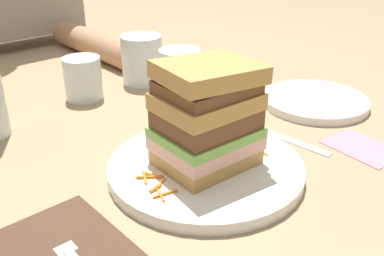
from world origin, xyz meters
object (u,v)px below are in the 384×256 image
object	(u,v)px
main_plate	(208,169)
empty_tumbler_0	(83,78)
side_plate	(315,101)
knife	(274,134)
napkin_pink	(363,147)
juice_glass	(180,84)
sandwich	(208,117)
napkin_dark	(69,253)
empty_tumbler_1	(142,60)

from	to	relation	value
main_plate	empty_tumbler_0	world-z (taller)	empty_tumbler_0
empty_tumbler_0	side_plate	world-z (taller)	empty_tumbler_0
empty_tumbler_0	main_plate	bearing A→B (deg)	-92.31
knife	napkin_pink	xyz separation A→B (m)	(0.06, -0.11, -0.00)
juice_glass	sandwich	bearing A→B (deg)	-121.11
napkin_pink	knife	bearing A→B (deg)	118.71
napkin_dark	napkin_pink	world-z (taller)	same
main_plate	juice_glass	bearing A→B (deg)	58.86
napkin_dark	empty_tumbler_0	size ratio (longest dim) A/B	2.18
napkin_pink	empty_tumbler_0	bearing A→B (deg)	114.79
main_plate	side_plate	distance (m)	0.30
knife	napkin_pink	world-z (taller)	same
side_plate	sandwich	bearing A→B (deg)	-172.40
sandwich	knife	bearing A→B (deg)	4.92
sandwich	juice_glass	xyz separation A→B (m)	(0.11, 0.19, -0.04)
main_plate	napkin_pink	world-z (taller)	main_plate
knife	empty_tumbler_0	size ratio (longest dim) A/B	2.65
knife	side_plate	world-z (taller)	side_plate
knife	juice_glass	world-z (taller)	juice_glass
sandwich	napkin_dark	size ratio (longest dim) A/B	0.81
side_plate	napkin_pink	size ratio (longest dim) A/B	1.85
sandwich	empty_tumbler_0	size ratio (longest dim) A/B	1.77
main_plate	empty_tumbler_1	world-z (taller)	empty_tumbler_1
juice_glass	napkin_dark	bearing A→B (deg)	-147.45
napkin_dark	empty_tumbler_0	xyz separation A→B (m)	(0.22, 0.35, 0.04)
empty_tumbler_1	side_plate	world-z (taller)	empty_tumbler_1
empty_tumbler_0	empty_tumbler_1	bearing A→B (deg)	-1.69
main_plate	empty_tumbler_0	xyz separation A→B (m)	(0.01, 0.34, 0.03)
side_plate	empty_tumbler_1	bearing A→B (deg)	118.24
main_plate	empty_tumbler_0	bearing A→B (deg)	87.69
side_plate	knife	bearing A→B (deg)	-169.61
napkin_pink	side_plate	bearing A→B (deg)	58.60
main_plate	empty_tumbler_0	distance (m)	0.34
napkin_dark	knife	bearing A→B (deg)	4.74
side_plate	juice_glass	bearing A→B (deg)	141.94
sandwich	empty_tumbler_0	world-z (taller)	sandwich
juice_glass	napkin_pink	bearing A→B (deg)	-70.26
knife	empty_tumbler_0	world-z (taller)	empty_tumbler_0
juice_glass	main_plate	bearing A→B (deg)	-121.14
empty_tumbler_1	side_plate	bearing A→B (deg)	-61.76
side_plate	main_plate	bearing A→B (deg)	-172.30
knife	main_plate	bearing A→B (deg)	-174.88
sandwich	knife	xyz separation A→B (m)	(0.15, 0.01, -0.08)
empty_tumbler_0	napkin_pink	size ratio (longest dim) A/B	0.77
empty_tumbler_0	napkin_pink	xyz separation A→B (m)	(0.20, -0.44, -0.04)
empty_tumbler_1	napkin_dark	bearing A→B (deg)	-134.70
empty_tumbler_1	napkin_pink	size ratio (longest dim) A/B	0.95
sandwich	juice_glass	world-z (taller)	sandwich
main_plate	empty_tumbler_1	xyz separation A→B (m)	(0.14, 0.33, 0.04)
side_plate	napkin_dark	bearing A→B (deg)	-173.61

